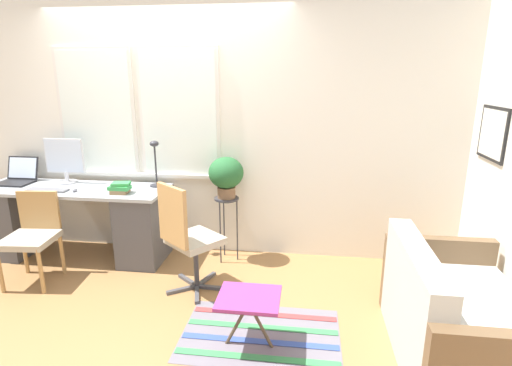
% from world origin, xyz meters
% --- Properties ---
extents(ground_plane, '(14.00, 14.00, 0.00)m').
position_xyz_m(ground_plane, '(0.00, 0.00, 0.00)').
color(ground_plane, '#9E7042').
extents(wall_back_with_window, '(9.00, 0.12, 2.70)m').
position_xyz_m(wall_back_with_window, '(-0.02, 0.68, 1.35)').
color(wall_back_with_window, white).
rests_on(wall_back_with_window, ground_plane).
extents(wall_right_with_picture, '(0.08, 9.00, 2.70)m').
position_xyz_m(wall_right_with_picture, '(2.97, 0.00, 1.35)').
color(wall_right_with_picture, white).
rests_on(wall_right_with_picture, ground_plane).
extents(desk, '(1.92, 0.60, 0.75)m').
position_xyz_m(desk, '(-0.93, 0.30, 0.40)').
color(desk, '#9EA3A8').
rests_on(desk, ground_plane).
extents(laptop, '(0.35, 0.33, 0.26)m').
position_xyz_m(laptop, '(-1.61, 0.41, 0.81)').
color(laptop, black).
rests_on(laptop, desk).
extents(monitor, '(0.42, 0.20, 0.47)m').
position_xyz_m(monitor, '(-1.09, 0.47, 1.00)').
color(monitor, silver).
rests_on(monitor, desk).
extents(keyboard, '(0.40, 0.11, 0.02)m').
position_xyz_m(keyboard, '(-1.10, 0.16, 0.76)').
color(keyboard, slate).
rests_on(keyboard, desk).
extents(mouse, '(0.04, 0.06, 0.03)m').
position_xyz_m(mouse, '(-0.82, 0.17, 0.77)').
color(mouse, slate).
rests_on(mouse, desk).
extents(desk_lamp, '(0.14, 0.14, 0.47)m').
position_xyz_m(desk_lamp, '(-0.10, 0.48, 1.04)').
color(desk_lamp, '#2D2D33').
rests_on(desk_lamp, desk).
extents(book_stack, '(0.20, 0.17, 0.11)m').
position_xyz_m(book_stack, '(-0.36, 0.18, 0.81)').
color(book_stack, olive).
rests_on(book_stack, desk).
extents(desk_chair_wooden, '(0.46, 0.46, 0.82)m').
position_xyz_m(desk_chair_wooden, '(-1.05, -0.21, 0.45)').
color(desk_chair_wooden, '#B2844C').
rests_on(desk_chair_wooden, ground_plane).
extents(office_chair_swivel, '(0.57, 0.58, 0.99)m').
position_xyz_m(office_chair_swivel, '(0.42, -0.23, 0.52)').
color(office_chair_swivel, '#47474C').
rests_on(office_chair_swivel, ground_plane).
extents(couch_loveseat, '(0.82, 1.29, 0.79)m').
position_xyz_m(couch_loveseat, '(2.43, -0.85, 0.28)').
color(couch_loveseat, beige).
rests_on(couch_loveseat, ground_plane).
extents(plant_stand, '(0.24, 0.24, 0.67)m').
position_xyz_m(plant_stand, '(0.63, 0.44, 0.58)').
color(plant_stand, '#333338').
rests_on(plant_stand, ground_plane).
extents(potted_plant, '(0.35, 0.35, 0.41)m').
position_xyz_m(potted_plant, '(0.63, 0.44, 0.91)').
color(potted_plant, brown).
rests_on(potted_plant, plant_stand).
extents(floor_rug_striped, '(1.16, 0.76, 0.01)m').
position_xyz_m(floor_rug_striped, '(1.12, -0.77, 0.00)').
color(floor_rug_striped, slate).
rests_on(floor_rug_striped, ground_plane).
extents(folding_stool, '(0.43, 0.36, 0.40)m').
position_xyz_m(folding_stool, '(1.05, -0.90, 0.36)').
color(folding_stool, '#93337A').
rests_on(folding_stool, ground_plane).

